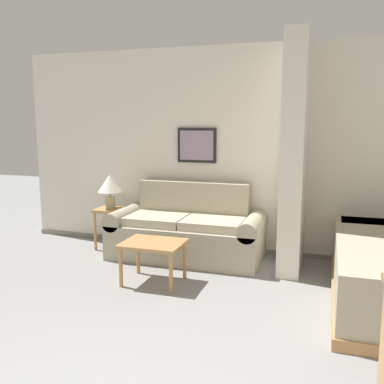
# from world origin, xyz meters

# --- Properties ---
(wall_back) EXTENTS (6.44, 0.16, 2.60)m
(wall_back) POSITION_xyz_m (-0.00, 4.38, 1.29)
(wall_back) COLOR silver
(wall_back) RESTS_ON ground_plane
(wall_partition_pillar) EXTENTS (0.24, 0.85, 2.60)m
(wall_partition_pillar) POSITION_xyz_m (0.49, 3.89, 1.30)
(wall_partition_pillar) COLOR silver
(wall_partition_pillar) RESTS_ON ground_plane
(couch) EXTENTS (1.87, 0.84, 0.91)m
(couch) POSITION_xyz_m (-0.77, 3.90, 0.32)
(couch) COLOR tan
(couch) RESTS_ON ground_plane
(coffee_table) EXTENTS (0.62, 0.50, 0.44)m
(coffee_table) POSITION_xyz_m (-0.83, 2.97, 0.38)
(coffee_table) COLOR #B27F4C
(coffee_table) RESTS_ON ground_plane
(side_table) EXTENTS (0.37, 0.37, 0.54)m
(side_table) POSITION_xyz_m (-1.85, 3.95, 0.43)
(side_table) COLOR #B27F4C
(side_table) RESTS_ON ground_plane
(table_lamp) EXTENTS (0.32, 0.32, 0.45)m
(table_lamp) POSITION_xyz_m (-1.85, 3.95, 0.85)
(table_lamp) COLOR tan
(table_lamp) RESTS_ON side_table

